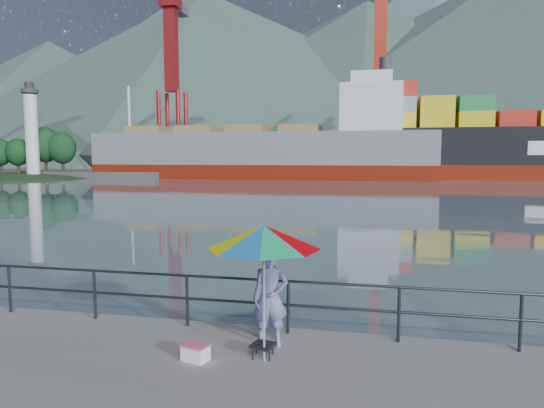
{
  "coord_description": "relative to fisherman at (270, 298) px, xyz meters",
  "views": [
    {
      "loc": [
        4.54,
        -6.96,
        3.31
      ],
      "look_at": [
        1.78,
        6.0,
        2.0
      ],
      "focal_mm": 32.0,
      "sensor_mm": 36.0,
      "label": 1
    }
  ],
  "objects": [
    {
      "name": "folding_stool",
      "position": [
        -0.01,
        -0.53,
        -0.73
      ],
      "size": [
        0.43,
        0.43,
        0.23
      ],
      "color": "black",
      "rests_on": "ground"
    },
    {
      "name": "mountains",
      "position": [
        36.02,
        206.66,
        34.7
      ],
      "size": [
        600.0,
        332.8,
        80.0
      ],
      "color": "#385147",
      "rests_on": "ground"
    },
    {
      "name": "cooler_bag",
      "position": [
        -1.06,
        -0.88,
        -0.73
      ],
      "size": [
        0.47,
        0.38,
        0.24
      ],
      "primitive_type": "cube",
      "rotation": [
        0.0,
        0.0,
        -0.29
      ],
      "color": "white",
      "rests_on": "ground"
    },
    {
      "name": "beach_umbrella",
      "position": [
        0.04,
        -0.67,
        1.18
      ],
      "size": [
        2.08,
        2.08,
        2.22
      ],
      "color": "white",
      "rests_on": "ground"
    },
    {
      "name": "lighthouse_islet",
      "position": [
        -57.76,
        60.91,
        -0.59
      ],
      "size": [
        48.0,
        26.4,
        19.2
      ],
      "color": "#263F1E",
      "rests_on": "ground"
    },
    {
      "name": "bulk_carrier",
      "position": [
        -14.39,
        67.94,
        3.23
      ],
      "size": [
        54.12,
        9.37,
        14.5
      ],
      "color": "#681607",
      "rests_on": "ground"
    },
    {
      "name": "fishing_rod",
      "position": [
        -0.11,
        0.93,
        -0.85
      ],
      "size": [
        0.33,
        1.6,
        1.15
      ],
      "primitive_type": "cylinder",
      "rotation": [
        0.96,
        0.0,
        0.2
      ],
      "color": "black",
      "rests_on": "ground"
    },
    {
      "name": "guardrail",
      "position": [
        -2.79,
        0.61,
        -0.33
      ],
      "size": [
        22.0,
        0.06,
        1.03
      ],
      "color": "#2D3033",
      "rests_on": "ground"
    },
    {
      "name": "port_cranes",
      "position": [
        28.21,
        82.91,
        15.15
      ],
      "size": [
        116.0,
        28.0,
        38.4
      ],
      "color": "#B31C21",
      "rests_on": "ground"
    },
    {
      "name": "harbor_water",
      "position": [
        -2.79,
        128.91,
        -0.85
      ],
      "size": [
        500.0,
        280.0,
        0.0
      ],
      "primitive_type": "cube",
      "color": "slate",
      "rests_on": "ground"
    },
    {
      "name": "far_dock",
      "position": [
        7.21,
        91.91,
        -0.85
      ],
      "size": [
        200.0,
        40.0,
        0.4
      ],
      "primitive_type": "cube",
      "color": "#514F4C",
      "rests_on": "ground"
    },
    {
      "name": "container_stacks",
      "position": [
        29.74,
        92.11,
        2.18
      ],
      "size": [
        58.0,
        5.4,
        7.8
      ],
      "color": "red",
      "rests_on": "ground"
    },
    {
      "name": "fisherman",
      "position": [
        0.0,
        0.0,
        0.0
      ],
      "size": [
        0.7,
        0.53,
        1.71
      ],
      "primitive_type": "imported",
      "rotation": [
        0.0,
        0.0,
        0.22
      ],
      "color": "navy",
      "rests_on": "ground"
    }
  ]
}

